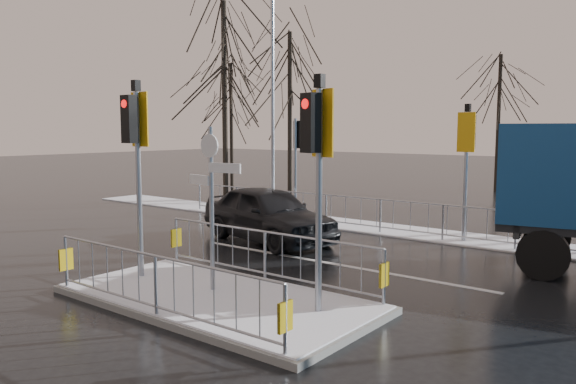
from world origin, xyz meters
The scene contains 11 objects.
ground centered at (0.00, 0.00, 0.00)m, with size 120.00×120.00×0.00m, color black.
snow_verge centered at (0.00, 8.60, 0.02)m, with size 30.00×2.00×0.04m, color white.
lane_markings centered at (0.00, -0.33, 0.00)m, with size 8.00×11.38×0.01m.
traffic_island centered at (-0.01, 0.01, 0.39)m, with size 6.00×3.04×4.15m.
far_kerb_fixtures centered at (0.29, 8.09, 1.02)m, with size 18.00×0.65×3.83m.
car_far_lane centered at (-2.90, 4.92, 0.79)m, with size 1.87×4.65×1.58m, color black.
tree_near_a centered at (-10.50, 11.00, 6.11)m, with size 4.75×4.75×8.97m.
tree_near_b centered at (-8.00, 12.50, 5.15)m, with size 4.00×4.00×7.55m.
tree_near_c centered at (-12.50, 13.50, 4.50)m, with size 3.50×3.50×6.61m.
tree_far_a centered at (-2.00, 22.00, 4.82)m, with size 3.75×3.75×7.08m.
street_lamp_left centered at (-6.43, 9.50, 4.49)m, with size 1.25×0.18×8.20m.
Camera 1 is at (7.22, -7.10, 3.17)m, focal length 35.00 mm.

